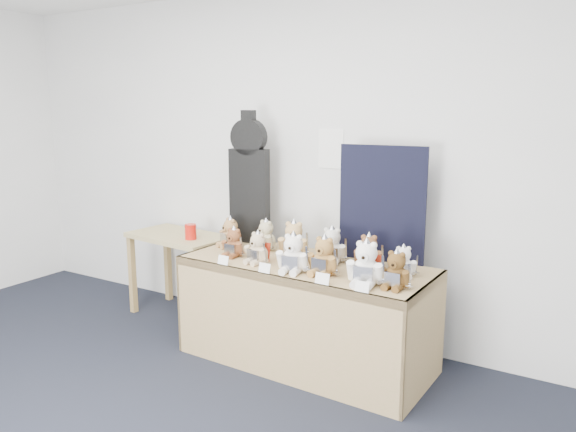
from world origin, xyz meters
The scene contains 22 objects.
room_shell centered at (0.30, 2.49, 1.49)m, with size 6.00×6.00×6.00m.
display_table centered at (0.40, 1.86, 0.58)m, with size 1.79×0.79×0.74m.
side_table centered at (-0.97, 2.16, 0.60)m, with size 0.92×0.58×0.73m.
guitar_case centered at (-0.28, 2.23, 1.24)m, with size 0.33×0.14×1.04m.
navy_board centered at (0.82, 2.25, 1.14)m, with size 0.61×0.02×0.81m, color black.
red_cup centered at (-0.77, 2.08, 0.79)m, with size 0.09×0.09×0.13m, color red.
teddy_front_far_left centered at (-0.13, 1.82, 0.83)m, with size 0.19×0.15×0.24m.
teddy_front_left centered at (0.11, 1.76, 0.83)m, with size 0.20×0.18×0.25m.
teddy_front_centre centered at (0.43, 1.70, 0.85)m, with size 0.24×0.21×0.29m.
teddy_front_right centered at (0.63, 1.75, 0.85)m, with size 0.23×0.19×0.29m.
teddy_front_far_right centered at (0.94, 1.70, 0.86)m, with size 0.26×0.23×0.31m.
teddy_front_end centered at (1.12, 1.74, 0.84)m, with size 0.21×0.17×0.26m.
teddy_back_left centered at (-0.04, 2.09, 0.84)m, with size 0.21×0.19×0.26m.
teddy_back_centre_left centered at (0.25, 2.02, 0.85)m, with size 0.25×0.22×0.30m.
teddy_back_centre_right centered at (0.54, 2.04, 0.85)m, with size 0.24×0.22×0.28m.
teddy_back_right centered at (0.82, 2.05, 0.84)m, with size 0.22×0.20×0.26m.
teddy_back_end centered at (1.08, 1.98, 0.83)m, with size 0.19×0.18×0.23m.
teddy_back_far_left centered at (-0.32, 2.02, 0.84)m, with size 0.20×0.21×0.26m.
entry_card_a centered at (-0.06, 1.60, 0.77)m, with size 0.09×0.00×0.06m, color white.
entry_card_b centered at (0.28, 1.59, 0.77)m, with size 0.09×0.00×0.06m, color white.
entry_card_c centered at (0.72, 1.57, 0.77)m, with size 0.10×0.00×0.07m, color white.
entry_card_d centered at (0.98, 1.56, 0.77)m, with size 0.09×0.00×0.06m, color white.
Camera 1 is at (2.23, -1.35, 1.82)m, focal length 35.00 mm.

